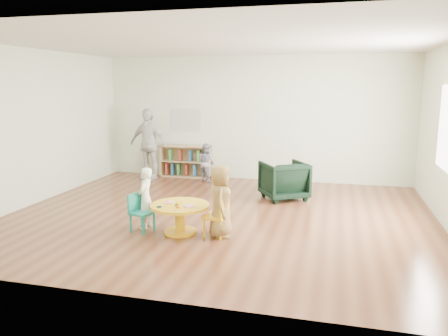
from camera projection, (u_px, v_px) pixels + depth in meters
The scene contains 11 objects.
room at pixel (220, 101), 6.96m from camera, with size 7.10×7.00×2.80m.
activity_table at pixel (180, 213), 6.40m from camera, with size 0.87×0.87×0.48m.
kid_chair_left at pixel (140, 211), 6.50m from camera, with size 0.38×0.38×0.57m.
kid_chair_right at pixel (218, 215), 6.26m from camera, with size 0.36×0.36×0.59m.
bookshelf at pixel (185, 161), 10.36m from camera, with size 1.20×0.30×0.75m.
alphabet_poster at pixel (187, 120), 10.29m from camera, with size 0.74×0.01×0.54m.
armchair at pixel (284, 180), 8.32m from camera, with size 0.77×0.80×0.73m, color black.
child_left at pixel (146, 198), 6.60m from camera, with size 0.34×0.22×0.94m, color white.
child_right at pixel (221, 201), 6.21m from camera, with size 0.51×0.33×1.04m, color yellow.
toddler at pixel (206, 163), 9.82m from camera, with size 0.42×0.33×0.87m, color #1E1C48.
adult_caretaker at pixel (148, 144), 10.05m from camera, with size 0.96×0.40×1.63m, color silver.
Camera 1 is at (1.83, -6.80, 2.15)m, focal length 35.00 mm.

